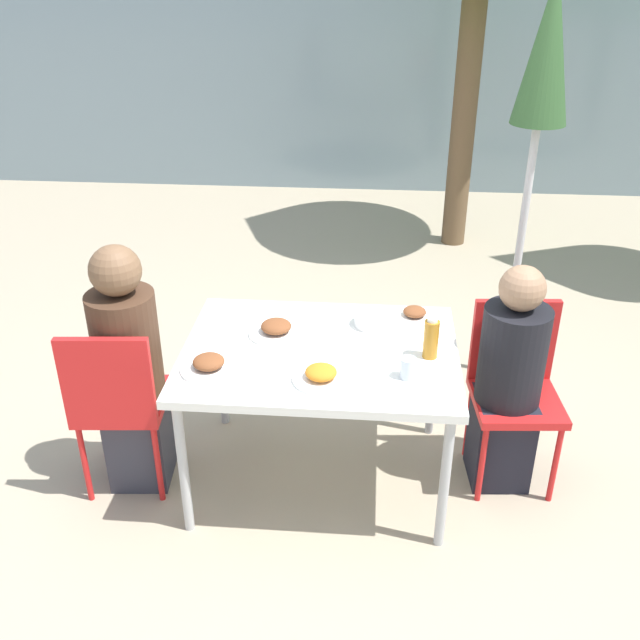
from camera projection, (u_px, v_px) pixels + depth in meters
The scene contains 15 objects.
ground_plane at pixel (320, 475), 3.56m from camera, with size 24.00×24.00×0.00m, color tan.
building_facade at pixel (360, 39), 7.04m from camera, with size 10.00×0.20×3.00m.
dining_table at pixel (320, 360), 3.24m from camera, with size 1.24×0.93×0.73m.
chair_left at pixel (117, 397), 3.24m from camera, with size 0.43×0.43×0.89m.
person_left at pixel (130, 374), 3.28m from camera, with size 0.30×0.30×1.23m.
chair_right at pixel (514, 378), 3.38m from camera, with size 0.43×0.43×0.89m.
person_right at pixel (508, 384), 3.30m from camera, with size 0.30×0.30×1.14m.
closed_umbrella at pixel (542, 90), 3.62m from camera, with size 0.36×0.36×2.28m.
plate_0 at pixel (321, 375), 2.98m from camera, with size 0.24×0.24×0.07m.
plate_1 at pixel (209, 365), 3.05m from camera, with size 0.25×0.25×0.07m.
plate_2 at pixel (276, 329), 3.33m from camera, with size 0.26×0.26×0.07m.
plate_3 at pixel (414, 314), 3.47m from camera, with size 0.20×0.20×0.06m.
bottle at pixel (431, 338), 3.11m from camera, with size 0.07×0.07×0.20m.
drinking_cup at pixel (408, 368), 2.99m from camera, with size 0.07×0.07×0.09m.
salad_bowl at pixel (373, 320), 3.41m from camera, with size 0.18×0.18×0.06m.
Camera 1 is at (0.23, -2.76, 2.36)m, focal length 40.00 mm.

